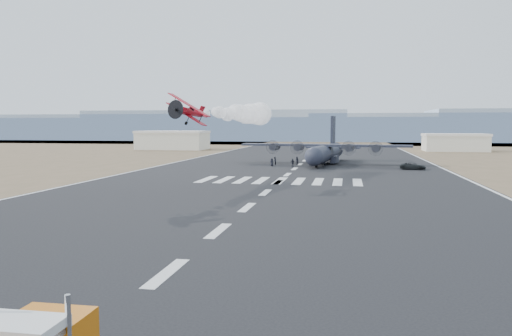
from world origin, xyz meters
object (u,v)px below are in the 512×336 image
(transport_aircraft, at_px, (326,151))
(crew_c, at_px, (315,161))
(aerobatic_biplane, at_px, (188,111))
(support_vehicle, at_px, (413,166))
(crew_e, at_px, (272,162))
(hangar_left, at_px, (173,140))
(crew_d, at_px, (293,163))
(crew_f, at_px, (311,162))
(crew_b, at_px, (275,161))
(crew_h, at_px, (297,161))
(crew_g, at_px, (324,163))
(crew_a, at_px, (322,162))
(hangar_right, at_px, (455,142))

(transport_aircraft, xyz_separation_m, crew_c, (-2.19, -3.03, -2.02))
(aerobatic_biplane, distance_m, support_vehicle, 52.75)
(crew_e, bearing_deg, hangar_left, 133.23)
(crew_d, xyz_separation_m, crew_f, (3.52, 2.90, -0.00))
(crew_b, bearing_deg, crew_h, 102.40)
(aerobatic_biplane, relative_size, crew_c, 3.79)
(support_vehicle, relative_size, crew_g, 3.21)
(crew_a, xyz_separation_m, crew_f, (-2.42, -1.49, 0.03))
(crew_e, bearing_deg, crew_f, 17.24)
(hangar_left, xyz_separation_m, transport_aircraft, (57.54, -58.33, -0.58))
(crew_g, bearing_deg, crew_a, 144.22)
(crew_e, relative_size, crew_h, 0.91)
(transport_aircraft, relative_size, crew_d, 21.50)
(support_vehicle, distance_m, crew_g, 17.82)
(aerobatic_biplane, xyz_separation_m, crew_g, (15.57, 43.41, -9.75))
(crew_g, distance_m, crew_h, 7.20)
(crew_c, bearing_deg, crew_b, -70.57)
(transport_aircraft, xyz_separation_m, crew_h, (-6.02, -5.06, -1.91))
(hangar_left, height_order, crew_f, hangar_left)
(transport_aircraft, height_order, crew_d, transport_aircraft)
(support_vehicle, bearing_deg, hangar_left, 57.85)
(hangar_right, xyz_separation_m, crew_g, (-40.30, -72.09, -2.23))
(hangar_left, bearing_deg, transport_aircraft, -45.39)
(hangar_left, xyz_separation_m, crew_f, (54.72, -66.07, -2.52))
(crew_c, xyz_separation_m, crew_d, (-4.15, -7.60, 0.08))
(crew_g, bearing_deg, aerobatic_biplane, -67.90)
(crew_f, bearing_deg, crew_g, 21.10)
(aerobatic_biplane, distance_m, crew_h, 48.99)
(aerobatic_biplane, xyz_separation_m, crew_a, (15.01, 45.93, -9.69))
(hangar_right, relative_size, crew_c, 12.66)
(crew_c, distance_m, crew_g, 6.19)
(transport_aircraft, distance_m, crew_d, 12.53)
(crew_c, height_order, crew_h, crew_h)
(crew_c, height_order, crew_e, crew_e)
(hangar_left, height_order, hangar_right, hangar_left)
(aerobatic_biplane, bearing_deg, hangar_right, 73.09)
(hangar_right, relative_size, crew_d, 11.58)
(crew_b, relative_size, crew_g, 1.11)
(support_vehicle, bearing_deg, crew_a, 82.63)
(crew_f, bearing_deg, hangar_right, 98.78)
(crew_d, distance_m, crew_e, 4.94)
(crew_d, height_order, crew_g, crew_d)
(hangar_right, height_order, crew_b, hangar_right)
(crew_d, relative_size, crew_f, 1.00)
(support_vehicle, distance_m, crew_d, 24.02)
(crew_b, bearing_deg, crew_g, 81.84)
(hangar_left, bearing_deg, crew_f, -50.37)
(crew_c, relative_size, crew_h, 0.88)
(hangar_left, distance_m, support_vehicle, 103.14)
(aerobatic_biplane, bearing_deg, crew_b, 93.40)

